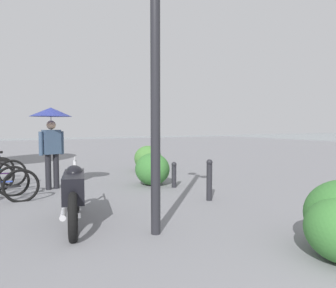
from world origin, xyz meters
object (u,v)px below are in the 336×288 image
lamppost (155,36)px  bollard_mid (174,174)px  pedestrian (51,125)px  motorcycle (74,192)px  bollard_near (209,179)px

lamppost → bollard_mid: bearing=-33.7°
pedestrian → motorcycle: bearing=179.5°
motorcycle → bollard_mid: bearing=-58.8°
motorcycle → pedestrian: 3.15m
motorcycle → bollard_mid: 3.28m
pedestrian → bollard_near: (-2.78, -2.79, -1.14)m
lamppost → motorcycle: (1.07, 0.96, -2.35)m
lamppost → bollard_near: size_ratio=4.93×
motorcycle → lamppost: bearing=-138.3°
motorcycle → bollard_near: (0.18, -2.81, -0.05)m
bollard_mid → motorcycle: bearing=121.2°
bollard_near → pedestrian: bearing=45.1°
bollard_near → bollard_mid: 1.53m
lamppost → bollard_near: 3.28m
bollard_near → bollard_mid: bollard_near is taller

